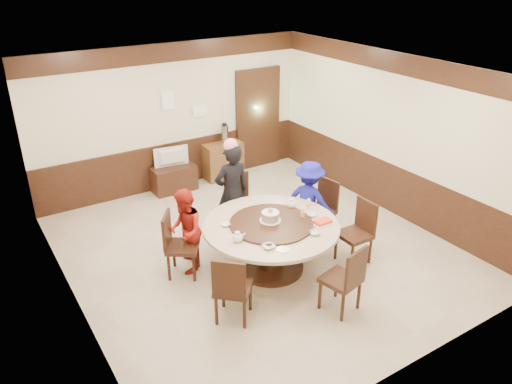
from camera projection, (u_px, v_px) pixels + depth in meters
room at (257, 187)px, 7.45m from camera, size 6.00×6.04×2.84m
banquet_table at (271, 237)px, 7.19m from camera, size 1.96×1.96×0.78m
chair_0 at (319, 219)px, 8.17m from camera, size 0.52×0.51×0.97m
chair_1 at (238, 213)px, 8.38m from camera, size 0.58×0.58×0.97m
chair_2 at (182, 255)px, 7.18m from camera, size 0.62×0.61×0.97m
chair_3 at (233, 299)px, 6.28m from camera, size 0.62×0.62×0.97m
chair_4 at (341, 290)px, 6.44m from camera, size 0.53×0.54×0.97m
chair_5 at (355, 243)px, 7.49m from camera, size 0.45×0.44×0.97m
person_standing at (232, 192)px, 7.92m from camera, size 0.61×0.41×1.62m
person_red at (185, 231)px, 7.14m from camera, size 0.69×0.76×1.28m
person_blue at (309, 201)px, 7.98m from camera, size 0.84×0.99×1.33m
birthday_cake at (270, 216)px, 7.10m from camera, size 0.31×0.31×0.21m
teapot_left at (237, 238)px, 6.65m from camera, size 0.17×0.15×0.13m
teapot_right at (292, 204)px, 7.54m from camera, size 0.17×0.15×0.13m
bowl_0 at (226, 225)px, 7.06m from camera, size 0.13×0.13×0.03m
bowl_1 at (315, 233)px, 6.83m from camera, size 0.15×0.15×0.05m
bowl_2 at (269, 247)px, 6.52m from camera, size 0.17×0.17×0.04m
bowl_3 at (312, 215)px, 7.31m from camera, size 0.14×0.14×0.05m
saucer_near at (283, 249)px, 6.48m from camera, size 0.18×0.18×0.01m
saucer_far at (277, 203)px, 7.70m from camera, size 0.18×0.18×0.01m
shrimp_platter at (323, 222)px, 7.09m from camera, size 0.30×0.20×0.06m
bottle_0 at (303, 213)px, 7.24m from camera, size 0.06×0.06×0.16m
bottle_1 at (308, 205)px, 7.48m from camera, size 0.06×0.06×0.16m
tv_stand at (174, 179)px, 9.79m from camera, size 0.85×0.45×0.50m
television at (172, 157)px, 9.60m from camera, size 0.68×0.17×0.39m
side_cabinet at (223, 161)px, 10.31m from camera, size 0.80×0.40×0.75m
thermos at (225, 134)px, 10.10m from camera, size 0.15×0.15×0.38m
notice_left at (168, 101)px, 9.35m from camera, size 0.25×0.00×0.35m
notice_right at (200, 111)px, 9.80m from camera, size 0.30×0.00×0.22m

